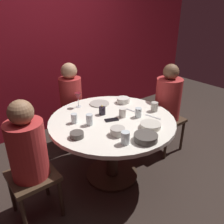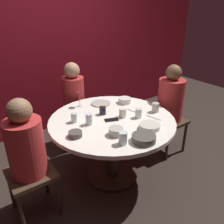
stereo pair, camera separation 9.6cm
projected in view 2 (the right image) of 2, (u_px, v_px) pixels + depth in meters
ground_plane at (112, 174)px, 2.76m from camera, size 8.00×8.00×0.00m
back_wall at (49, 45)px, 3.37m from camera, size 6.00×0.10×2.60m
dining_table at (112, 132)px, 2.51m from camera, size 1.33×1.33×0.74m
seated_diner_left at (26, 148)px, 1.98m from camera, size 0.40×0.40×1.18m
seated_diner_back at (74, 96)px, 3.11m from camera, size 0.40×0.40×1.17m
seated_diner_right at (170, 101)px, 2.93m from camera, size 0.40×0.40×1.19m
candle_holder at (103, 110)px, 2.53m from camera, size 0.07×0.07×0.11m
wine_glass at (79, 96)px, 2.69m from camera, size 0.08×0.08×0.18m
dinner_plate at (101, 103)px, 2.81m from camera, size 0.23×0.23×0.01m
cell_phone at (111, 120)px, 2.42m from camera, size 0.16×0.11×0.01m
bowl_serving_large at (116, 131)px, 2.14m from camera, size 0.14×0.14×0.07m
bowl_salad_center at (75, 134)px, 2.11m from camera, size 0.13×0.13×0.05m
bowl_small_white at (144, 138)px, 2.04m from camera, size 0.21×0.21×0.06m
bowl_sauce_side at (150, 126)px, 2.25m from camera, size 0.20×0.20×0.05m
bowl_rice_portion at (125, 100)px, 2.83m from camera, size 0.16×0.16×0.06m
cup_near_candle at (139, 113)px, 2.46m from camera, size 0.07×0.07×0.10m
cup_by_left_diner at (155, 107)px, 2.59m from camera, size 0.08×0.08×0.10m
cup_by_right_diner at (74, 118)px, 2.36m from camera, size 0.06×0.06×0.10m
cup_center_front at (123, 113)px, 2.47m from camera, size 0.08×0.08×0.10m
cup_far_edge at (123, 138)px, 1.99m from camera, size 0.08×0.08×0.12m
cup_beside_wine at (89, 119)px, 2.31m from camera, size 0.07×0.07×0.11m
fork_near_plate at (153, 118)px, 2.47m from camera, size 0.06×0.18×0.01m
knife_near_plate at (134, 111)px, 2.61m from camera, size 0.05×0.18×0.01m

